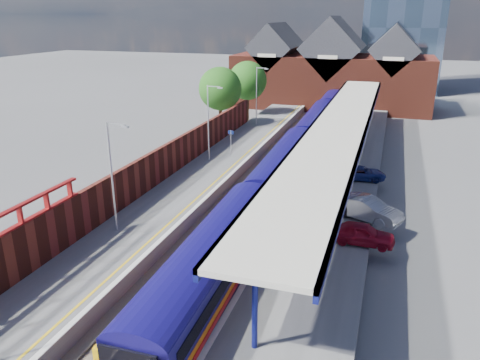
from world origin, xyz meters
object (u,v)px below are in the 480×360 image
object	(u,v)px
lamp_post_b	(113,171)
parked_car_blue	(361,173)
parked_car_dark	(341,204)
lamp_post_d	(258,92)
train	(303,142)
lamp_post_c	(210,118)
parked_car_red	(362,234)
parked_car_silver	(366,209)
platform_sign	(231,139)

from	to	relation	value
lamp_post_b	parked_car_blue	size ratio (longest dim) A/B	1.74
lamp_post_b	parked_car_dark	world-z (taller)	lamp_post_b
lamp_post_d	parked_car_dark	distance (m)	28.46
train	parked_car_dark	size ratio (longest dim) A/B	13.85
lamp_post_d	parked_car_blue	bearing A→B (deg)	-51.15
lamp_post_d	parked_car_dark	world-z (taller)	lamp_post_d
lamp_post_c	parked_car_red	xyz separation A→B (m)	(14.86, -13.13, -3.34)
lamp_post_b	parked_car_silver	xyz separation A→B (m)	(14.86, 6.56, -3.22)
parked_car_dark	lamp_post_d	bearing A→B (deg)	14.18
lamp_post_b	parked_car_dark	distance (m)	15.28
parked_car_silver	parked_car_blue	xyz separation A→B (m)	(-0.93, 8.14, -0.21)
parked_car_blue	platform_sign	bearing A→B (deg)	66.15
train	lamp_post_d	xyz separation A→B (m)	(-7.86, 11.07, 2.87)
parked_car_red	lamp_post_c	bearing A→B (deg)	50.50
lamp_post_b	parked_car_blue	distance (m)	20.54
parked_car_silver	parked_car_blue	distance (m)	8.19
lamp_post_d	platform_sign	distance (m)	14.25
train	lamp_post_c	distance (m)	9.71
platform_sign	parked_car_silver	world-z (taller)	platform_sign
lamp_post_c	lamp_post_d	bearing A→B (deg)	90.00
parked_car_red	parked_car_silver	xyz separation A→B (m)	(0.00, 3.70, 0.12)
parked_car_red	platform_sign	bearing A→B (deg)	43.70
parked_car_dark	parked_car_blue	size ratio (longest dim) A/B	1.19
lamp_post_b	lamp_post_d	distance (m)	32.00
lamp_post_c	parked_car_blue	bearing A→B (deg)	-5.33
train	lamp_post_b	size ratio (longest dim) A/B	9.42
lamp_post_d	parked_car_dark	bearing A→B (deg)	-62.21
lamp_post_d	platform_sign	world-z (taller)	lamp_post_d
lamp_post_b	parked_car_blue	xyz separation A→B (m)	(13.93, 14.70, -3.43)
platform_sign	parked_car_blue	distance (m)	13.05
parked_car_red	lamp_post_b	bearing A→B (deg)	102.89
lamp_post_c	parked_car_blue	size ratio (longest dim) A/B	1.74
lamp_post_c	parked_car_silver	bearing A→B (deg)	-32.41
train	lamp_post_d	distance (m)	13.87
lamp_post_b	lamp_post_d	bearing A→B (deg)	90.00
parked_car_silver	lamp_post_d	bearing A→B (deg)	53.28
lamp_post_d	parked_car_dark	size ratio (longest dim) A/B	1.47
lamp_post_c	parked_car_blue	world-z (taller)	lamp_post_c
train	parked_car_blue	world-z (taller)	train
lamp_post_b	lamp_post_c	world-z (taller)	same
lamp_post_d	lamp_post_b	bearing A→B (deg)	-90.00
lamp_post_b	parked_car_silver	distance (m)	16.56
train	platform_sign	world-z (taller)	platform_sign
train	lamp_post_c	bearing A→B (deg)	-147.89
lamp_post_b	parked_car_dark	size ratio (longest dim) A/B	1.47
platform_sign	parked_car_silver	size ratio (longest dim) A/B	0.53
lamp_post_c	parked_car_blue	xyz separation A→B (m)	(13.93, -1.30, -3.43)
lamp_post_c	lamp_post_d	xyz separation A→B (m)	(0.00, 16.00, 0.00)
lamp_post_b	parked_car_silver	size ratio (longest dim) A/B	1.49
parked_car_silver	platform_sign	bearing A→B (deg)	72.72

